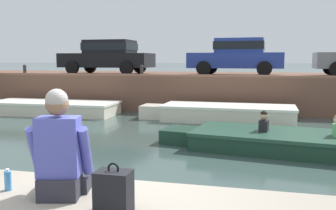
% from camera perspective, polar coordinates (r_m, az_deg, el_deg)
% --- Properties ---
extents(ground_plane, '(400.00, 400.00, 0.00)m').
position_cam_1_polar(ground_plane, '(9.22, 4.51, -6.26)').
color(ground_plane, '#384C47').
extents(far_quay_wall, '(60.00, 6.00, 1.44)m').
position_cam_1_polar(far_quay_wall, '(17.36, 8.88, 2.31)').
color(far_quay_wall, brown).
rests_on(far_quay_wall, ground).
extents(far_wall_coping, '(60.00, 0.24, 0.08)m').
position_cam_1_polar(far_wall_coping, '(14.45, 8.00, 4.42)').
color(far_wall_coping, brown).
rests_on(far_wall_coping, far_quay_wall).
extents(boat_moored_west_cream, '(5.87, 1.84, 0.49)m').
position_cam_1_polar(boat_moored_west_cream, '(15.19, -17.80, -0.40)').
color(boat_moored_west_cream, silver).
rests_on(boat_moored_west_cream, ground).
extents(boat_moored_central_cream, '(5.33, 1.83, 0.55)m').
position_cam_1_polar(boat_moored_central_cream, '(12.98, 8.15, -1.21)').
color(boat_moored_central_cream, silver).
rests_on(boat_moored_central_cream, ground).
extents(motorboat_passing, '(5.62, 2.48, 0.92)m').
position_cam_1_polar(motorboat_passing, '(9.09, 17.30, -5.32)').
color(motorboat_passing, '#193828').
rests_on(motorboat_passing, ground).
extents(car_leftmost_black, '(4.21, 2.04, 1.54)m').
position_cam_1_polar(car_leftmost_black, '(17.65, -9.11, 7.47)').
color(car_leftmost_black, black).
rests_on(car_leftmost_black, far_quay_wall).
extents(car_left_inner_blue, '(4.01, 2.12, 1.54)m').
position_cam_1_polar(car_left_inner_blue, '(16.33, 10.52, 7.49)').
color(car_left_inner_blue, '#233893').
rests_on(car_left_inner_blue, far_quay_wall).
extents(mooring_bollard_west, '(0.15, 0.15, 0.44)m').
position_cam_1_polar(mooring_bollard_west, '(17.58, -20.99, 5.12)').
color(mooring_bollard_west, '#2D2B28').
rests_on(mooring_bollard_west, far_quay_wall).
extents(mooring_bollard_mid, '(0.15, 0.15, 0.44)m').
position_cam_1_polar(mooring_bollard_mid, '(15.21, -4.03, 5.34)').
color(mooring_bollard_mid, '#2D2B28').
rests_on(mooring_bollard_mid, far_quay_wall).
extents(person_seated_right, '(0.58, 0.60, 0.96)m').
position_cam_1_polar(person_seated_right, '(3.46, -16.06, -7.38)').
color(person_seated_right, '#282833').
rests_on(person_seated_right, near_quay).
extents(bottle_drink, '(0.06, 0.06, 0.20)m').
position_cam_1_polar(bottle_drink, '(3.85, -23.21, -10.51)').
color(bottle_drink, '#3F8CCC').
rests_on(bottle_drink, near_quay).
extents(backpack_on_ledge, '(0.28, 0.24, 0.41)m').
position_cam_1_polar(backpack_on_ledge, '(3.08, -8.19, -12.98)').
color(backpack_on_ledge, black).
rests_on(backpack_on_ledge, near_quay).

